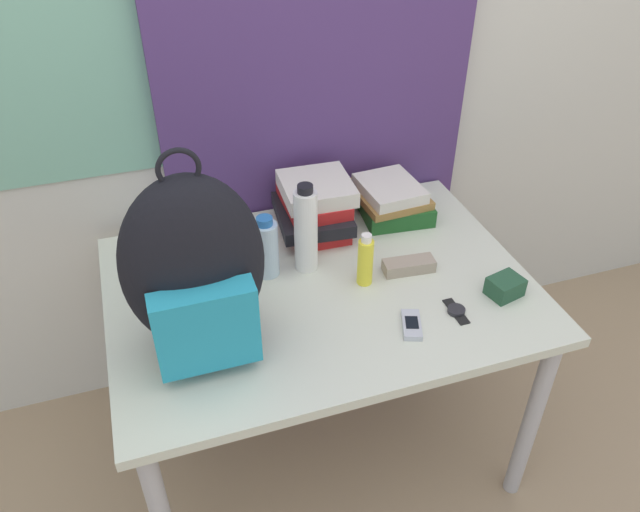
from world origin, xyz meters
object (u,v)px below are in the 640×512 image
object	(u,v)px
water_bottle	(266,248)
sunscreen_bottle	(365,261)
cell_phone	(412,325)
sports_bottle	(306,230)
wristwatch	(456,311)
sunglasses_case	(409,266)
camera_pouch	(505,287)
backpack	(195,271)
book_stack_center	(391,199)
book_stack_left	(314,206)

from	to	relation	value
water_bottle	sunscreen_bottle	size ratio (longest dim) A/B	1.17
sunscreen_bottle	cell_phone	distance (m)	0.23
sports_bottle	wristwatch	world-z (taller)	sports_bottle
sunglasses_case	camera_pouch	distance (m)	0.28
sunglasses_case	sunscreen_bottle	bearing A→B (deg)	-176.45
backpack	sports_bottle	world-z (taller)	backpack
backpack	sunscreen_bottle	distance (m)	0.51
sports_bottle	camera_pouch	world-z (taller)	sports_bottle
book_stack_center	cell_phone	xyz separation A→B (m)	(-0.17, -0.52, -0.05)
book_stack_center	sunscreen_bottle	world-z (taller)	sunscreen_bottle
camera_pouch	backpack	bearing A→B (deg)	175.02
book_stack_center	cell_phone	bearing A→B (deg)	-107.69
sports_bottle	wristwatch	distance (m)	0.47
water_bottle	camera_pouch	size ratio (longest dim) A/B	1.83
backpack	water_bottle	distance (m)	0.35
backpack	wristwatch	distance (m)	0.71
sports_bottle	camera_pouch	bearing A→B (deg)	-31.18
camera_pouch	wristwatch	xyz separation A→B (m)	(-0.16, -0.02, -0.02)
sports_bottle	cell_phone	size ratio (longest dim) A/B	2.37
cell_phone	sunscreen_bottle	bearing A→B (deg)	102.82
backpack	book_stack_center	bearing A→B (deg)	30.66
cell_phone	book_stack_center	bearing A→B (deg)	72.31
book_stack_left	cell_phone	distance (m)	0.53
camera_pouch	sunglasses_case	bearing A→B (deg)	138.76
cell_phone	sunglasses_case	xyz separation A→B (m)	(0.09, 0.22, 0.01)
camera_pouch	cell_phone	bearing A→B (deg)	-172.30
sunglasses_case	camera_pouch	world-z (taller)	camera_pouch
sunscreen_bottle	wristwatch	size ratio (longest dim) A/B	1.56
backpack	sunscreen_bottle	world-z (taller)	backpack
water_bottle	wristwatch	distance (m)	0.55
book_stack_center	sunscreen_bottle	bearing A→B (deg)	-124.94
book_stack_center	cell_phone	distance (m)	0.55
sports_bottle	book_stack_center	bearing A→B (deg)	28.03
cell_phone	sunglasses_case	distance (m)	0.24
sunglasses_case	camera_pouch	bearing A→B (deg)	-41.24
sports_bottle	sunscreen_bottle	xyz separation A→B (m)	(0.14, -0.12, -0.06)
book_stack_left	water_bottle	bearing A→B (deg)	-138.44
wristwatch	book_stack_left	bearing A→B (deg)	115.41
backpack	sunglasses_case	xyz separation A→B (m)	(0.62, 0.11, -0.21)
sunscreen_bottle	sports_bottle	bearing A→B (deg)	138.35
cell_phone	water_bottle	bearing A→B (deg)	131.30
book_stack_left	sunscreen_bottle	world-z (taller)	book_stack_left
sunglasses_case	sports_bottle	bearing A→B (deg)	158.08
water_bottle	sunglasses_case	size ratio (longest dim) A/B	1.24
backpack	camera_pouch	distance (m)	0.85
sports_bottle	wristwatch	bearing A→B (deg)	-44.51
sports_bottle	sunscreen_bottle	size ratio (longest dim) A/B	1.69
book_stack_left	camera_pouch	distance (m)	0.63
book_stack_left	book_stack_center	world-z (taller)	book_stack_left
book_stack_center	cell_phone	size ratio (longest dim) A/B	2.23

